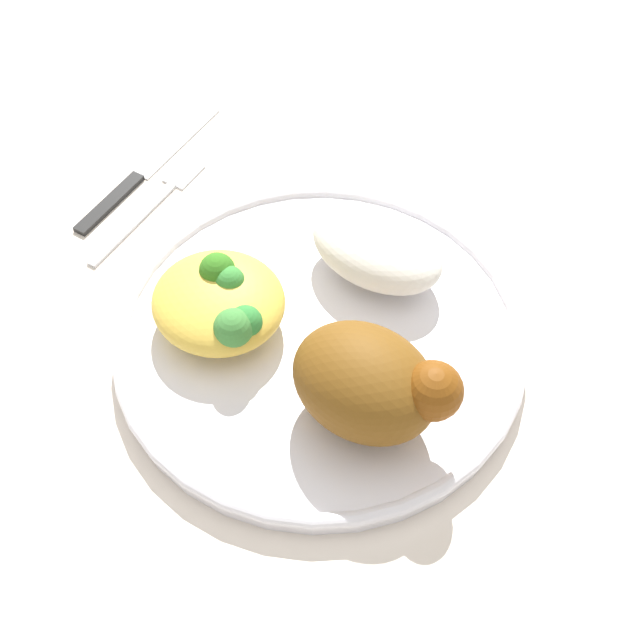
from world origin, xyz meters
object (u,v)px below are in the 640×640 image
at_px(plate, 320,336).
at_px(rice_pile, 379,249).
at_px(mac_cheese_with_broccoli, 220,302).
at_px(knife, 138,175).
at_px(roasted_chicken, 371,383).
at_px(fork, 152,203).

bearing_deg(plate, rice_pile, 88.72).
relative_size(rice_pile, mac_cheese_with_broccoli, 1.09).
height_order(plate, knife, plate).
relative_size(rice_pile, knife, 0.56).
xyz_separation_m(roasted_chicken, rice_pile, (-0.07, 0.11, -0.01)).
bearing_deg(rice_pile, plate, -91.28).
bearing_deg(roasted_chicken, fork, 164.93).
relative_size(roasted_chicken, mac_cheese_with_broccoli, 1.14).
distance_m(mac_cheese_with_broccoli, fork, 0.16).
distance_m(roasted_chicken, rice_pile, 0.13).
height_order(rice_pile, mac_cheese_with_broccoli, mac_cheese_with_broccoli).
height_order(plate, fork, plate).
bearing_deg(plate, mac_cheese_with_broccoli, -151.16).
bearing_deg(knife, mac_cheese_with_broccoli, -26.95).
bearing_deg(knife, roasted_chicken, -16.65).
relative_size(mac_cheese_with_broccoli, knife, 0.51).
bearing_deg(plate, fork, 170.12).
bearing_deg(roasted_chicken, mac_cheese_with_broccoli, 178.81).
relative_size(plate, roasted_chicken, 2.71).
relative_size(plate, fork, 2.12).
xyz_separation_m(rice_pile, fork, (-0.20, -0.04, -0.04)).
bearing_deg(roasted_chicken, rice_pile, 120.53).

